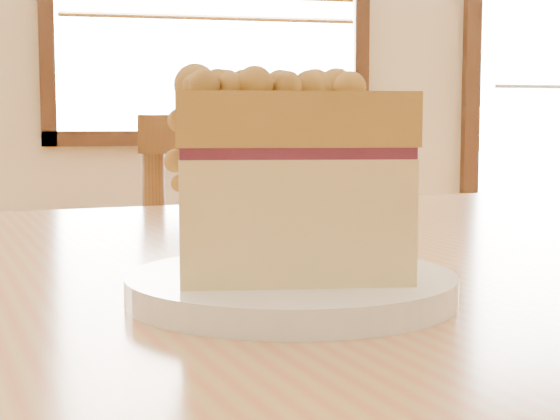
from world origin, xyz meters
name	(u,v)px	position (x,y,z in m)	size (l,w,h in m)	color
entry_door	(550,62)	(2.30, 3.98, 1.20)	(1.08, 0.06, 2.29)	white
cafe_table_main	(491,345)	(-0.01, 0.04, 0.66)	(1.48, 1.12, 0.75)	#AA7E42
cafe_chair_main	(266,370)	(-0.06, 0.74, 0.44)	(0.48, 0.48, 0.87)	brown
plate	(291,288)	(-0.23, -0.13, 0.76)	(0.20, 0.20, 0.02)	white
cake_slice	(291,172)	(-0.23, -0.13, 0.83)	(0.15, 0.11, 0.12)	#F2CD89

